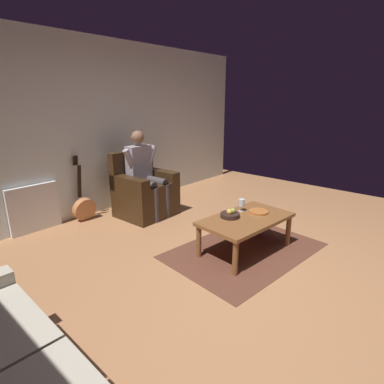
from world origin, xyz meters
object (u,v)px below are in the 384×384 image
Objects in this scene: person_seated at (145,171)px; fruit_bowl at (230,214)px; armchair at (144,193)px; decorative_dish at (259,212)px; coffee_table at (246,222)px; guitar at (84,206)px; wine_glass_near at (242,203)px.

person_seated is 5.77× the size of fruit_bowl.
armchair reaches higher than fruit_bowl.
armchair is at bearing -90.00° from person_seated.
decorative_dish is at bearing 95.12° from armchair.
coffee_table is at bearing 127.26° from fruit_bowl.
fruit_bowl is 0.40m from decorative_dish.
guitar is at bearing -37.49° from person_seated.
wine_glass_near is 0.68× the size of fruit_bowl.
wine_glass_near is 0.23m from decorative_dish.
wine_glass_near is at bearing -176.55° from fruit_bowl.
armchair is 4.38× the size of fruit_bowl.
armchair is at bearing -85.20° from wine_glass_near.
guitar reaches higher than coffee_table.
armchair is 1.85m from coffee_table.
wine_glass_near is 0.27m from fruit_bowl.
guitar is 4.15× the size of decorative_dish.
armchair reaches higher than coffee_table.
coffee_table is 5.02× the size of decorative_dish.
wine_glass_near is at bearing 92.84° from armchair.
wine_glass_near is at bearing -64.45° from decorative_dish.
armchair is 1.71m from fruit_bowl.
guitar reaches higher than fruit_bowl.
armchair is 4.22× the size of decorative_dish.
decorative_dish is at bearing 153.80° from fruit_bowl.
armchair is 0.76× the size of person_seated.
person_seated reaches higher than guitar.
wine_glass_near reaches higher than decorative_dish.
armchair is at bearing -82.93° from decorative_dish.
armchair reaches higher than decorative_dish.
guitar reaches higher than decorative_dish.
fruit_bowl is at bearing 83.91° from armchair.
fruit_bowl is (-0.63, 2.21, 0.25)m from guitar.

